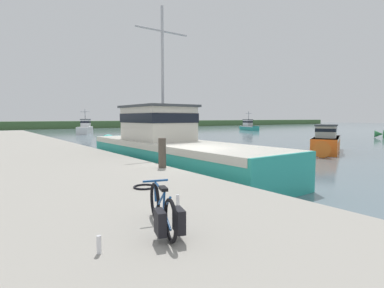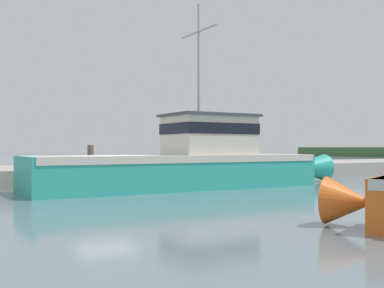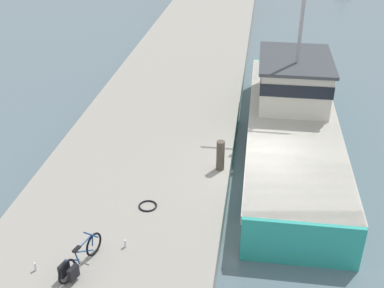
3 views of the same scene
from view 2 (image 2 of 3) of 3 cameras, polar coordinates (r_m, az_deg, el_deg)
name	(u,v)px [view 2 (image 2 of 3)]	position (r m, az deg, el deg)	size (l,w,h in m)	color
ground_plane	(106,190)	(20.57, -10.11, -5.35)	(320.00, 320.00, 0.00)	slate
dock_pier	(77,175)	(24.58, -13.52, -3.57)	(6.36, 80.00, 0.82)	#A39E93
fishing_boat_main	(191,161)	(21.03, -0.08, -2.06)	(3.41, 15.20, 8.13)	teal
mooring_post	(91,157)	(21.77, -11.93, -1.51)	(0.27, 0.27, 1.06)	#51473D
hose_coil	(26,168)	(23.05, -19.13, -2.69)	(0.56, 0.56, 0.05)	black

